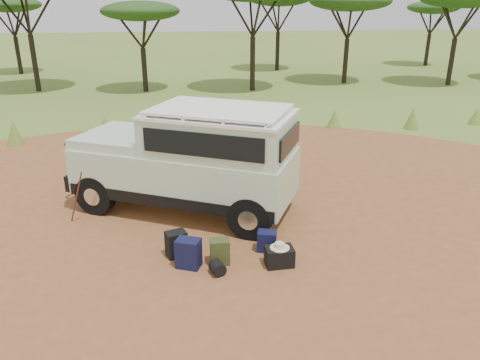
{
  "coord_description": "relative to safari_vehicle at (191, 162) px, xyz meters",
  "views": [
    {
      "loc": [
        -0.09,
        -8.63,
        4.85
      ],
      "look_at": [
        1.17,
        1.23,
        1.0
      ],
      "focal_mm": 35.0,
      "sensor_mm": 36.0,
      "label": 1
    }
  ],
  "objects": [
    {
      "name": "duffel_navy",
      "position": [
        1.44,
        -2.2,
        -1.04
      ],
      "size": [
        0.44,
        0.37,
        0.43
      ],
      "primitive_type": "cube",
      "rotation": [
        0.0,
        0.0,
        -0.26
      ],
      "color": "#13143C",
      "rests_on": "ground"
    },
    {
      "name": "backpack_navy",
      "position": [
        -0.17,
        -2.63,
        -0.96
      ],
      "size": [
        0.54,
        0.47,
        0.59
      ],
      "primitive_type": "cube",
      "rotation": [
        0.0,
        0.0,
        -0.39
      ],
      "color": "#13143C",
      "rests_on": "ground"
    },
    {
      "name": "backpack_black",
      "position": [
        -0.4,
        -2.2,
        -0.98
      ],
      "size": [
        0.47,
        0.41,
        0.54
      ],
      "primitive_type": "cube",
      "rotation": [
        0.0,
        0.0,
        0.36
      ],
      "color": "black",
      "rests_on": "ground"
    },
    {
      "name": "safari_vehicle",
      "position": [
        0.0,
        0.0,
        0.0
      ],
      "size": [
        5.67,
        4.22,
        2.6
      ],
      "rotation": [
        0.0,
        0.0,
        -0.46
      ],
      "color": "beige",
      "rests_on": "ground"
    },
    {
      "name": "hard_case",
      "position": [
        1.58,
        -2.8,
        -1.07
      ],
      "size": [
        0.55,
        0.4,
        0.38
      ],
      "primitive_type": "cube",
      "rotation": [
        0.0,
        0.0,
        0.05
      ],
      "color": "black",
      "rests_on": "ground"
    },
    {
      "name": "grass_fringe",
      "position": [
        0.02,
        6.75,
        -0.85
      ],
      "size": [
        36.6,
        1.6,
        0.9
      ],
      "color": "olive",
      "rests_on": "ground"
    },
    {
      "name": "safari_hat",
      "position": [
        1.58,
        -2.8,
        -0.83
      ],
      "size": [
        0.38,
        0.38,
        0.11
      ],
      "color": "beige",
      "rests_on": "hard_case"
    },
    {
      "name": "backpack_olive",
      "position": [
        0.44,
        -2.59,
        -1.0
      ],
      "size": [
        0.37,
        0.27,
        0.52
      ],
      "primitive_type": "cube",
      "rotation": [
        0.0,
        0.0,
        -0.0
      ],
      "color": "#36401D",
      "rests_on": "ground"
    },
    {
      "name": "ground",
      "position": [
        -0.1,
        -1.92,
        -1.26
      ],
      "size": [
        140.0,
        140.0,
        0.0
      ],
      "primitive_type": "plane",
      "color": "olive",
      "rests_on": "ground"
    },
    {
      "name": "walking_staff",
      "position": [
        -2.63,
        -0.42,
        -0.6
      ],
      "size": [
        0.47,
        0.33,
        1.31
      ],
      "primitive_type": "cylinder",
      "rotation": [
        0.37,
        0.0,
        0.99
      ],
      "color": "brown",
      "rests_on": "ground"
    },
    {
      "name": "dirt_clearing",
      "position": [
        -0.1,
        -1.92,
        -1.25
      ],
      "size": [
        23.0,
        23.0,
        0.01
      ],
      "primitive_type": "cylinder",
      "color": "brown",
      "rests_on": "ground"
    },
    {
      "name": "stuff_sack",
      "position": [
        0.36,
        -2.97,
        -1.12
      ],
      "size": [
        0.34,
        0.34,
        0.27
      ],
      "primitive_type": "cylinder",
      "rotation": [
        1.57,
        0.0,
        0.33
      ],
      "color": "black",
      "rests_on": "ground"
    }
  ]
}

